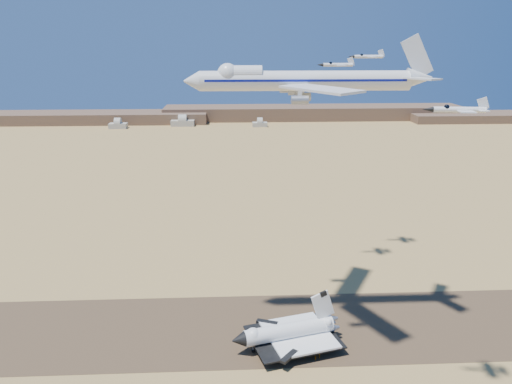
{
  "coord_description": "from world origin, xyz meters",
  "views": [
    {
      "loc": [
        3.12,
        -166.15,
        103.8
      ],
      "look_at": [
        11.8,
        8.0,
        51.58
      ],
      "focal_mm": 35.0,
      "sensor_mm": 36.0,
      "label": 1
    }
  ],
  "objects_px": {
    "shuttle": "(288,333)",
    "chase_jet_a": "(458,109)",
    "crew_a": "(320,356)",
    "crew_c": "(305,356)",
    "chase_jet_e": "(337,65)",
    "chase_jet_f": "(368,56)",
    "carrier_747": "(298,81)",
    "crew_b": "(316,358)"
  },
  "relations": [
    {
      "from": "crew_c",
      "to": "chase_jet_e",
      "type": "relative_size",
      "value": 0.1
    },
    {
      "from": "chase_jet_a",
      "to": "crew_b",
      "type": "bearing_deg",
      "value": 148.84
    },
    {
      "from": "shuttle",
      "to": "chase_jet_e",
      "type": "relative_size",
      "value": 2.45
    },
    {
      "from": "crew_a",
      "to": "chase_jet_f",
      "type": "height_order",
      "value": "chase_jet_f"
    },
    {
      "from": "shuttle",
      "to": "chase_jet_f",
      "type": "height_order",
      "value": "chase_jet_f"
    },
    {
      "from": "shuttle",
      "to": "chase_jet_a",
      "type": "height_order",
      "value": "chase_jet_a"
    },
    {
      "from": "shuttle",
      "to": "crew_b",
      "type": "relative_size",
      "value": 25.4
    },
    {
      "from": "crew_a",
      "to": "crew_c",
      "type": "bearing_deg",
      "value": 98.45
    },
    {
      "from": "chase_jet_a",
      "to": "crew_a",
      "type": "bearing_deg",
      "value": 146.05
    },
    {
      "from": "carrier_747",
      "to": "chase_jet_f",
      "type": "relative_size",
      "value": 5.02
    },
    {
      "from": "shuttle",
      "to": "carrier_747",
      "type": "height_order",
      "value": "carrier_747"
    },
    {
      "from": "carrier_747",
      "to": "chase_jet_a",
      "type": "bearing_deg",
      "value": -54.44
    },
    {
      "from": "carrier_747",
      "to": "crew_b",
      "type": "distance_m",
      "value": 94.27
    },
    {
      "from": "crew_b",
      "to": "crew_c",
      "type": "distance_m",
      "value": 3.73
    },
    {
      "from": "crew_b",
      "to": "chase_jet_e",
      "type": "bearing_deg",
      "value": -28.54
    },
    {
      "from": "chase_jet_e",
      "to": "chase_jet_f",
      "type": "distance_m",
      "value": 22.58
    },
    {
      "from": "crew_a",
      "to": "chase_jet_e",
      "type": "bearing_deg",
      "value": -2.78
    },
    {
      "from": "chase_jet_e",
      "to": "chase_jet_f",
      "type": "bearing_deg",
      "value": 37.69
    },
    {
      "from": "chase_jet_e",
      "to": "chase_jet_f",
      "type": "relative_size",
      "value": 0.98
    },
    {
      "from": "carrier_747",
      "to": "shuttle",
      "type": "bearing_deg",
      "value": -102.15
    },
    {
      "from": "carrier_747",
      "to": "chase_jet_a",
      "type": "height_order",
      "value": "carrier_747"
    },
    {
      "from": "chase_jet_e",
      "to": "chase_jet_a",
      "type": "bearing_deg",
      "value": -86.34
    },
    {
      "from": "shuttle",
      "to": "chase_jet_f",
      "type": "relative_size",
      "value": 2.41
    },
    {
      "from": "crew_a",
      "to": "crew_c",
      "type": "relative_size",
      "value": 1.09
    },
    {
      "from": "crew_c",
      "to": "chase_jet_a",
      "type": "distance_m",
      "value": 96.07
    },
    {
      "from": "carrier_747",
      "to": "chase_jet_a",
      "type": "relative_size",
      "value": 5.22
    },
    {
      "from": "chase_jet_a",
      "to": "chase_jet_f",
      "type": "distance_m",
      "value": 112.34
    },
    {
      "from": "crew_c",
      "to": "chase_jet_a",
      "type": "xyz_separation_m",
      "value": [
        32.43,
        -24.38,
        87.08
      ]
    },
    {
      "from": "carrier_747",
      "to": "crew_c",
      "type": "relative_size",
      "value": 53.34
    },
    {
      "from": "shuttle",
      "to": "chase_jet_e",
      "type": "height_order",
      "value": "chase_jet_e"
    },
    {
      "from": "crew_b",
      "to": "chase_jet_e",
      "type": "distance_m",
      "value": 121.06
    },
    {
      "from": "crew_b",
      "to": "chase_jet_e",
      "type": "relative_size",
      "value": 0.1
    },
    {
      "from": "crew_b",
      "to": "carrier_747",
      "type": "bearing_deg",
      "value": -3.11
    },
    {
      "from": "carrier_747",
      "to": "chase_jet_f",
      "type": "bearing_deg",
      "value": 57.85
    },
    {
      "from": "shuttle",
      "to": "chase_jet_a",
      "type": "xyz_separation_m",
      "value": [
        37.44,
        -32.1,
        82.63
      ]
    },
    {
      "from": "crew_b",
      "to": "chase_jet_f",
      "type": "distance_m",
      "value": 136.02
    },
    {
      "from": "chase_jet_e",
      "to": "shuttle",
      "type": "bearing_deg",
      "value": -114.95
    },
    {
      "from": "crew_a",
      "to": "chase_jet_e",
      "type": "xyz_separation_m",
      "value": [
        16.78,
        73.04,
        93.92
      ]
    },
    {
      "from": "shuttle",
      "to": "crew_b",
      "type": "bearing_deg",
      "value": -61.33
    },
    {
      "from": "crew_a",
      "to": "chase_jet_f",
      "type": "xyz_separation_m",
      "value": [
        33.86,
        87.49,
        96.94
      ]
    },
    {
      "from": "crew_a",
      "to": "chase_jet_f",
      "type": "distance_m",
      "value": 134.9
    },
    {
      "from": "chase_jet_f",
      "to": "shuttle",
      "type": "bearing_deg",
      "value": -117.66
    }
  ]
}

